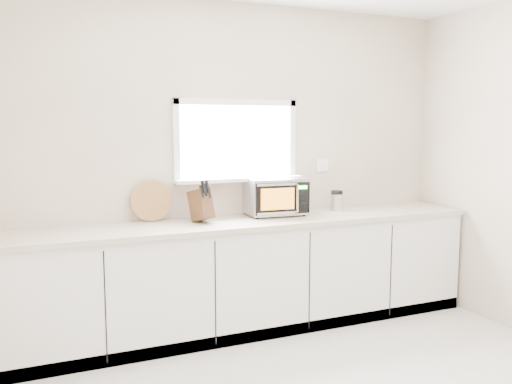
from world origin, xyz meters
TOP-DOWN VIEW (x-y plane):
  - back_wall at (0.00, 2.00)m, footprint 4.00×0.17m
  - cabinets at (0.00, 1.70)m, footprint 3.92×0.60m
  - countertop at (0.00, 1.69)m, footprint 3.92×0.64m
  - microwave at (0.29, 1.83)m, footprint 0.52×0.44m
  - knife_block at (-0.40, 1.73)m, footprint 0.18×0.26m
  - cutting_board at (-0.75, 1.94)m, footprint 0.33×0.08m
  - coffee_grinder at (0.89, 1.80)m, footprint 0.14×0.14m

SIDE VIEW (x-z plane):
  - cabinets at x=0.00m, z-range 0.00..0.88m
  - countertop at x=0.00m, z-range 0.88..0.92m
  - coffee_grinder at x=0.89m, z-range 0.92..1.11m
  - knife_block at x=-0.40m, z-range 0.90..1.23m
  - cutting_board at x=-0.75m, z-range 0.92..1.25m
  - microwave at x=0.29m, z-range 0.93..1.25m
  - back_wall at x=0.00m, z-range 0.01..2.71m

